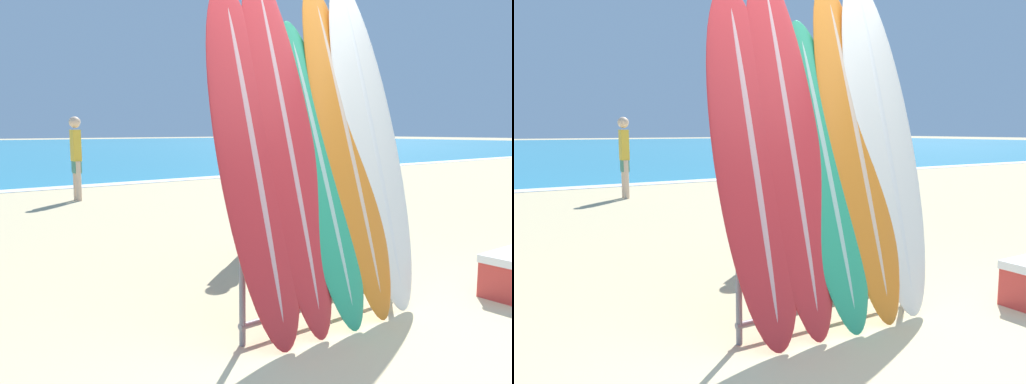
% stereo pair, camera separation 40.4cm
% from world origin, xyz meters
% --- Properties ---
extents(ground_plane, '(160.00, 160.00, 0.00)m').
position_xyz_m(ground_plane, '(0.00, 0.00, 0.00)').
color(ground_plane, '#CCB789').
extents(surfboard_rack, '(1.47, 0.04, 0.81)m').
position_xyz_m(surfboard_rack, '(0.03, 0.71, 0.44)').
color(surfboard_rack, slate).
rests_on(surfboard_rack, ground_plane).
extents(surfboard_slot_0, '(0.53, 0.73, 2.28)m').
position_xyz_m(surfboard_slot_0, '(-0.54, 0.78, 1.14)').
color(surfboard_slot_0, red).
rests_on(surfboard_slot_0, ground_plane).
extents(surfboard_slot_1, '(0.49, 0.80, 2.46)m').
position_xyz_m(surfboard_slot_1, '(-0.25, 0.80, 1.23)').
color(surfboard_slot_1, red).
rests_on(surfboard_slot_1, ground_plane).
extents(surfboard_slot_2, '(0.48, 0.79, 2.11)m').
position_xyz_m(surfboard_slot_2, '(0.02, 0.77, 1.06)').
color(surfboard_slot_2, '#289E70').
rests_on(surfboard_slot_2, ground_plane).
extents(surfboard_slot_3, '(0.51, 0.86, 2.44)m').
position_xyz_m(surfboard_slot_3, '(0.32, 0.81, 1.22)').
color(surfboard_slot_3, orange).
rests_on(surfboard_slot_3, ground_plane).
extents(surfboard_slot_4, '(0.59, 0.79, 2.51)m').
position_xyz_m(surfboard_slot_4, '(0.58, 0.80, 1.25)').
color(surfboard_slot_4, silver).
rests_on(surfboard_slot_4, ground_plane).
extents(person_near_water, '(0.21, 0.27, 1.57)m').
position_xyz_m(person_near_water, '(0.56, 7.76, 0.86)').
color(person_near_water, beige).
rests_on(person_near_water, ground_plane).
extents(person_mid_beach, '(0.20, 0.25, 1.51)m').
position_xyz_m(person_mid_beach, '(0.74, 2.52, 0.83)').
color(person_mid_beach, '#A87A5B').
rests_on(person_mid_beach, ground_plane).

